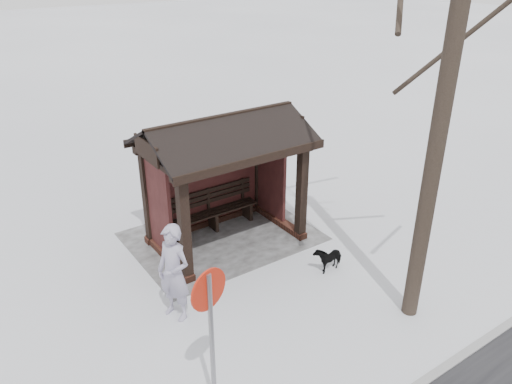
% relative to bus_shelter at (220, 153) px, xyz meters
% --- Properties ---
extents(ground, '(120.00, 120.00, 0.00)m').
position_rel_bus_shelter_xyz_m(ground, '(0.00, 0.16, -2.17)').
color(ground, silver).
rests_on(ground, ground).
extents(trampled_patch, '(4.20, 3.20, 0.02)m').
position_rel_bus_shelter_xyz_m(trampled_patch, '(0.00, -0.04, -2.16)').
color(trampled_patch, gray).
rests_on(trampled_patch, ground).
extents(bus_shelter, '(3.60, 2.40, 3.09)m').
position_rel_bus_shelter_xyz_m(bus_shelter, '(0.00, 0.00, 0.00)').
color(bus_shelter, '#3D1F16').
rests_on(bus_shelter, ground).
extents(pedestrian, '(0.69, 0.82, 1.91)m').
position_rel_bus_shelter_xyz_m(pedestrian, '(2.19, 1.95, -1.21)').
color(pedestrian, '#9D96B1').
rests_on(pedestrian, ground).
extents(dog, '(0.71, 0.38, 0.57)m').
position_rel_bus_shelter_xyz_m(dog, '(-1.18, 2.40, -1.88)').
color(dog, black).
rests_on(dog, ground).
extents(road_sign, '(0.61, 0.19, 2.45)m').
position_rel_bus_shelter_xyz_m(road_sign, '(2.66, 4.15, -0.41)').
color(road_sign, gray).
rests_on(road_sign, ground).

